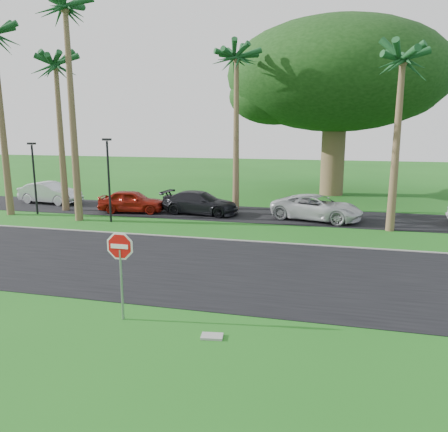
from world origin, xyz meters
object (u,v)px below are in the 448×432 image
object	(u,v)px
car_silver	(50,193)
car_minivan	(317,208)
car_dark	(200,203)
car_red	(132,201)
stop_sign_near	(120,258)

from	to	relation	value
car_silver	car_minivan	size ratio (longest dim) A/B	0.87
car_silver	car_dark	distance (m)	11.31
car_red	car_dark	bearing A→B (deg)	-91.12
car_dark	car_minivan	size ratio (longest dim) A/B	0.93
car_silver	car_dark	bearing A→B (deg)	-89.27
car_minivan	car_silver	bearing A→B (deg)	100.61
car_silver	car_minivan	world-z (taller)	car_silver
car_dark	car_minivan	distance (m)	7.00
car_red	car_silver	bearing A→B (deg)	68.34
stop_sign_near	car_dark	distance (m)	15.10
stop_sign_near	car_silver	bearing A→B (deg)	130.18
stop_sign_near	car_minivan	size ratio (longest dim) A/B	0.51
stop_sign_near	car_minivan	bearing A→B (deg)	72.28
stop_sign_near	car_red	distance (m)	15.81
car_dark	car_minivan	world-z (taller)	car_minivan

